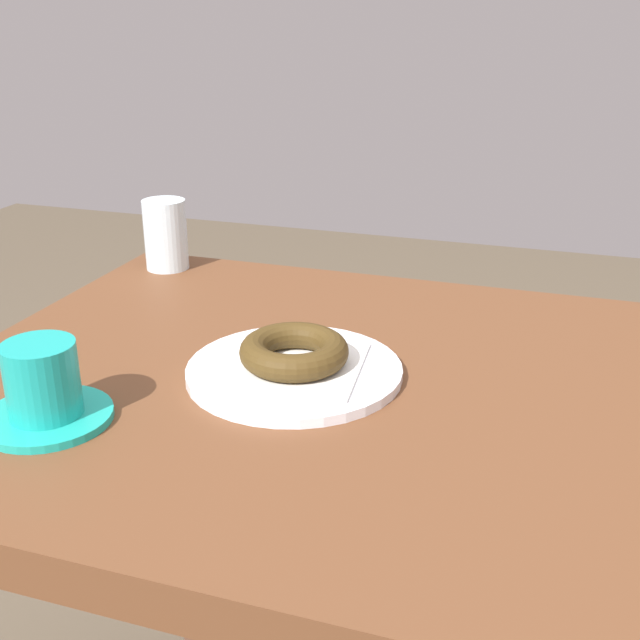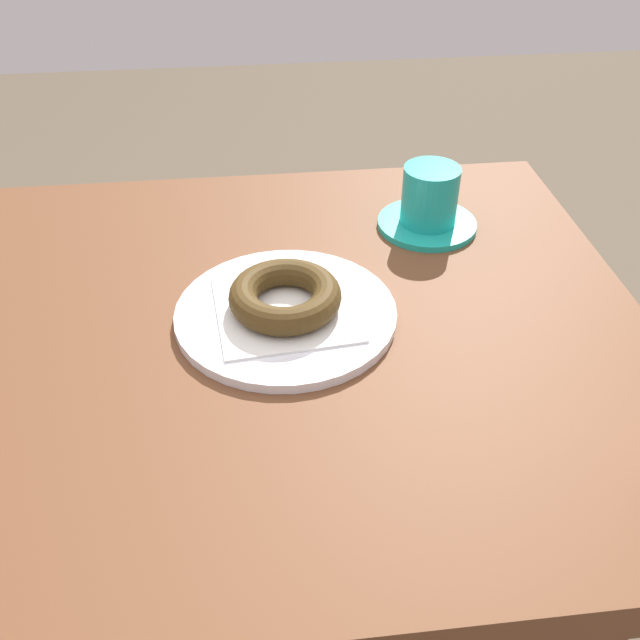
% 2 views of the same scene
% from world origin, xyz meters
% --- Properties ---
extents(table, '(1.10, 0.70, 0.71)m').
position_xyz_m(table, '(0.00, 0.00, 0.63)').
color(table, brown).
rests_on(table, ground_plane).
extents(plate_chocolate_ring, '(0.23, 0.23, 0.01)m').
position_xyz_m(plate_chocolate_ring, '(0.17, 0.01, 0.72)').
color(plate_chocolate_ring, white).
rests_on(plate_chocolate_ring, table).
extents(napkin_chocolate_ring, '(0.16, 0.16, 0.00)m').
position_xyz_m(napkin_chocolate_ring, '(0.17, 0.01, 0.72)').
color(napkin_chocolate_ring, white).
rests_on(napkin_chocolate_ring, plate_chocolate_ring).
extents(donut_chocolate_ring, '(0.12, 0.12, 0.03)m').
position_xyz_m(donut_chocolate_ring, '(0.17, 0.01, 0.74)').
color(donut_chocolate_ring, '#412F13').
rests_on(donut_chocolate_ring, napkin_chocolate_ring).
extents(coffee_cup, '(0.12, 0.12, 0.08)m').
position_xyz_m(coffee_cup, '(0.36, 0.18, 0.75)').
color(coffee_cup, teal).
rests_on(coffee_cup, table).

